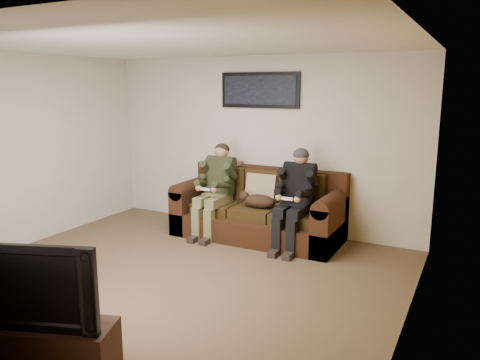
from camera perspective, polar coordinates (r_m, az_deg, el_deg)
The scene contains 15 objects.
floor at distance 5.54m, azimuth -7.92°, elevation -11.69°, with size 5.00×5.00×0.00m, color brown.
ceiling at distance 5.12m, azimuth -8.75°, elevation 16.19°, with size 5.00×5.00×0.00m, color silver.
wall_back at distance 7.10m, azimuth 2.34°, elevation 4.42°, with size 5.00×5.00×0.00m, color beige.
wall_left at distance 6.92m, azimuth -25.42°, elevation 3.15°, with size 4.50×4.50×0.00m, color beige.
wall_right at distance 4.25m, azimuth 20.27°, elevation -1.01°, with size 4.50×4.50×0.00m, color beige.
accent_wall_right at distance 4.25m, azimuth 20.13°, elevation -1.00°, with size 4.50×4.50×0.00m, color #A36D10.
sofa at distance 6.82m, azimuth 2.47°, elevation -3.85°, with size 2.39×1.03×0.98m.
throw_pillow at distance 6.78m, azimuth 2.65°, elevation -1.11°, with size 0.46×0.13×0.43m, color tan.
throw_blanket at distance 7.27m, azimuth -1.68°, elevation 2.02°, with size 0.49×0.24×0.09m, color tan.
person_left at distance 6.83m, azimuth -2.92°, elevation -0.46°, with size 0.51×0.87×1.33m.
person_right at distance 6.31m, azimuth 6.81°, elevation -1.48°, with size 0.51×0.86×1.34m.
cat at distance 6.58m, azimuth 2.20°, elevation -2.52°, with size 0.66×0.26×0.24m.
framed_poster at distance 7.01m, azimuth 2.42°, elevation 10.89°, with size 1.25×0.05×0.52m.
tv_stand at distance 4.13m, azimuth -23.62°, elevation -18.06°, with size 1.23×0.40×0.39m, color black.
television at distance 3.91m, azimuth -24.25°, elevation -11.27°, with size 1.16×0.15×0.67m, color black.
Camera 1 is at (2.99, -4.13, 2.16)m, focal length 35.00 mm.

